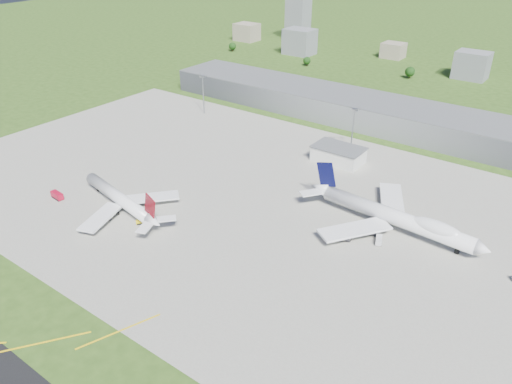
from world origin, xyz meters
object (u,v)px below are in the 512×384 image
Objects in this scene: fire_truck at (57,196)px; tug_yellow at (140,222)px; airliner_red_twin at (121,200)px; van_white_near at (379,240)px; airliner_blue_quad at (395,217)px.

fire_truck is 2.02× the size of tug_yellow.
fire_truck reaches higher than tug_yellow.
airliner_red_twin is at bearing 25.15° from fire_truck.
airliner_red_twin is 113.56m from van_white_near.
fire_truck is (-137.87, -68.65, -4.26)m from airliner_blue_quad.
airliner_red_twin is 8.62× the size of fire_truck.
airliner_blue_quad reaches higher than airliner_red_twin.
airliner_blue_quad is 22.00× the size of tug_yellow.
fire_truck is 1.26× the size of van_white_near.
tug_yellow is 0.62× the size of van_white_near.
airliner_red_twin is at bearing -147.73° from airliner_blue_quad.
tug_yellow is (48.10, 7.77, -0.76)m from fire_truck.
fire_truck is (-32.18, -11.75, -3.10)m from airliner_red_twin.
airliner_red_twin is 10.82× the size of van_white_near.
van_white_near is (137.08, 55.14, -0.24)m from fire_truck.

